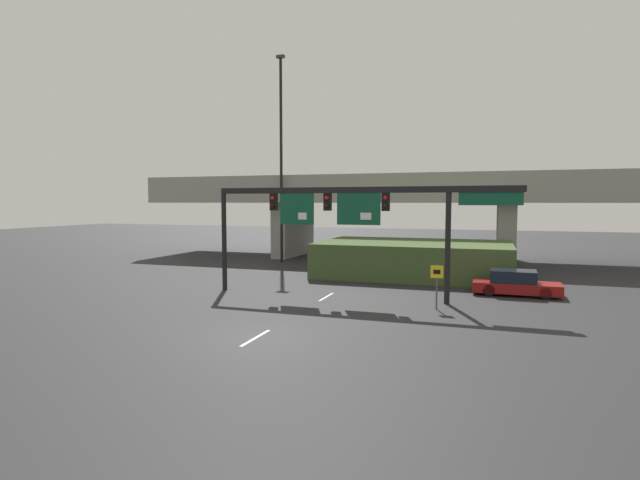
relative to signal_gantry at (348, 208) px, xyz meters
name	(u,v)px	position (x,y,z in m)	size (l,w,h in m)	color
ground_plane	(260,336)	(-1.14, -8.55, -4.85)	(160.00, 160.00, 0.00)	#262628
lane_markings	(348,284)	(-1.14, 4.16, -4.85)	(0.14, 28.52, 0.01)	silver
signal_gantry	(348,208)	(0.00, 0.00, 0.00)	(16.51, 0.44, 5.97)	black
speed_limit_sign	(437,280)	(4.88, -1.51, -3.43)	(0.60, 0.11, 2.18)	#4C4C4C
highway_light_pole_near	(281,156)	(-9.81, 13.92, 4.29)	(0.70, 0.36, 17.53)	black
overpass_bridge	(393,199)	(-1.14, 19.11, 0.57)	(45.51, 9.64, 7.51)	gray
grass_embankment	(414,259)	(2.25, 9.44, -3.67)	(13.05, 8.22, 2.36)	#42562D
parked_sedan_near_right	(515,284)	(8.65, 3.70, -4.21)	(4.67, 1.96, 1.39)	maroon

